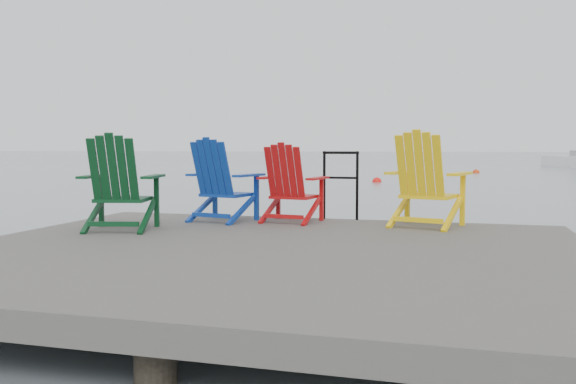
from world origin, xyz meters
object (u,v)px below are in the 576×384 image
(chair_green, at_px, (119,184))
(buoy_b, at_px, (476,173))
(chair_blue, at_px, (221,181))
(chair_red, at_px, (290,184))
(handrail, at_px, (341,178))
(chair_yellow, at_px, (425,180))
(buoy_a, at_px, (377,182))

(chair_green, height_order, buoy_b, chair_green)
(chair_blue, relative_size, chair_red, 1.06)
(handrail, bearing_deg, chair_yellow, -23.81)
(buoy_b, bearing_deg, chair_blue, -97.66)
(chair_blue, distance_m, buoy_b, 29.34)
(chair_red, bearing_deg, chair_blue, -163.02)
(chair_green, distance_m, buoy_b, 30.56)
(buoy_a, relative_size, buoy_b, 0.98)
(chair_green, bearing_deg, chair_red, 23.86)
(chair_red, bearing_deg, chair_yellow, 6.45)
(handrail, xyz_separation_m, chair_green, (-2.22, -1.75, -0.00))
(chair_blue, distance_m, buoy_a, 18.36)
(handrail, distance_m, chair_red, 0.73)
(chair_red, bearing_deg, chair_green, -135.67)
(chair_yellow, relative_size, buoy_a, 2.83)
(handrail, relative_size, buoy_b, 2.24)
(chair_blue, xyz_separation_m, chair_yellow, (2.55, 0.14, 0.04))
(buoy_b, bearing_deg, chair_yellow, -92.70)
(chair_green, bearing_deg, handrail, 24.71)
(chair_green, height_order, chair_red, chair_green)
(handrail, xyz_separation_m, chair_blue, (-1.43, -0.63, -0.02))
(chair_green, bearing_deg, buoy_a, 75.18)
(buoy_a, bearing_deg, handrail, -84.23)
(chair_blue, relative_size, chair_yellow, 0.93)
(buoy_a, bearing_deg, chair_red, -86.12)
(chair_red, bearing_deg, handrail, 47.63)
(handrail, relative_size, chair_yellow, 0.81)
(buoy_a, bearing_deg, chair_yellow, -80.93)
(handrail, distance_m, buoy_b, 28.55)
(chair_blue, relative_size, buoy_b, 2.58)
(chair_green, relative_size, chair_red, 1.10)
(chair_red, xyz_separation_m, buoy_a, (-1.23, 18.17, -0.99))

